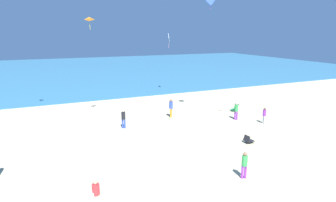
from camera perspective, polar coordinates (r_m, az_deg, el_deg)
The scene contains 13 objects.
ground_plane at distance 22.29m, azimuth -2.45°, elevation -6.85°, with size 120.00×120.00×0.00m, color #C6B58C.
ocean_water at distance 63.75m, azimuth -16.64°, elevation 6.10°, with size 120.00×60.00×0.05m, color teal.
beach_chair_near_camera at distance 21.40m, azimuth 15.91°, elevation -7.53°, with size 0.70×0.61×0.60m.
beach_chair_mid_beach at distance 29.40m, azimuth 13.23°, elevation -1.54°, with size 0.76×0.81×0.58m.
person_0 at distance 23.75m, azimuth -9.00°, elevation -3.32°, with size 0.42×0.42×1.62m.
person_1 at distance 16.24m, azimuth 15.19°, elevation -12.07°, with size 0.39×0.39×1.53m.
person_2 at distance 14.99m, azimuth -14.55°, elevation -16.91°, with size 0.65×0.40×0.79m.
person_3 at distance 26.07m, azimuth 18.89°, elevation -2.60°, with size 0.30×0.30×1.45m.
person_5 at distance 26.49m, azimuth 0.60°, elevation -1.21°, with size 0.48×0.48×1.74m.
person_7 at distance 26.50m, azimuth 13.62°, elevation -1.73°, with size 0.45×0.45×1.64m.
kite_white at distance 36.54m, azimuth 0.17°, elevation 12.61°, with size 0.44×1.03×1.83m.
kite_orange at distance 25.11m, azimuth -15.62°, elevation 15.76°, with size 0.69×0.57×1.08m.
kite_blue at distance 25.83m, azimuth 8.55°, elevation 19.41°, with size 0.87×0.26×1.14m.
Camera 1 is at (-7.42, -9.51, 7.81)m, focal length 30.17 mm.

